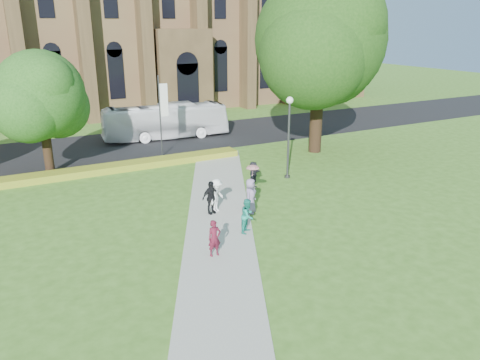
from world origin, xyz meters
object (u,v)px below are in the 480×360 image
tour_coach (166,121)px  large_tree (320,40)px  pedestrian_0 (214,238)px  streetlamp (289,128)px

tour_coach → large_tree: bearing=-132.3°
tour_coach → pedestrian_0: 22.38m
large_tree → tour_coach: size_ratio=1.23×
streetlamp → pedestrian_0: size_ratio=3.26×
large_tree → pedestrian_0: (-14.22, -12.11, -7.52)m
streetlamp → pedestrian_0: (-8.72, -7.61, -2.45)m
large_tree → tour_coach: large_tree is taller
streetlamp → tour_coach: 14.57m
streetlamp → pedestrian_0: bearing=-138.9°
large_tree → tour_coach: (-8.78, 9.58, -6.85)m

